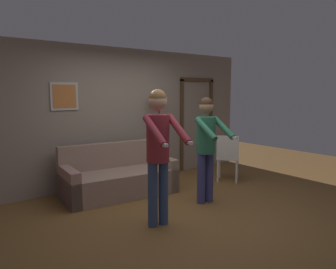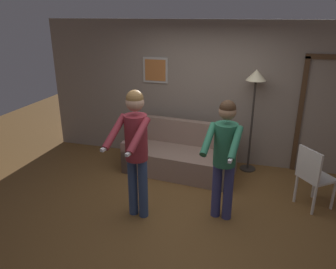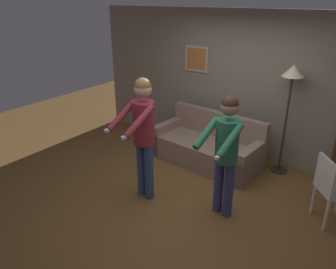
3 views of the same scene
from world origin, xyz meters
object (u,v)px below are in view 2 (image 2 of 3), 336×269
(couch, at_px, (181,157))
(person_standing_left, at_px, (136,143))
(person_standing_right, at_px, (225,151))
(dining_chair_distant, at_px, (313,175))
(torchiere_lamp, at_px, (255,87))

(couch, relative_size, person_standing_left, 1.09)
(person_standing_right, bearing_deg, couch, 125.92)
(person_standing_left, distance_m, dining_chair_distant, 2.57)
(couch, xyz_separation_m, person_standing_left, (-0.24, -1.51, 0.83))
(person_standing_left, height_order, dining_chair_distant, person_standing_left)
(torchiere_lamp, relative_size, dining_chair_distant, 1.96)
(couch, xyz_separation_m, torchiere_lamp, (1.17, 0.42, 1.25))
(person_standing_left, bearing_deg, dining_chair_distant, 21.20)
(torchiere_lamp, bearing_deg, person_standing_right, -99.56)
(person_standing_right, bearing_deg, dining_chair_distant, 27.61)
(person_standing_left, xyz_separation_m, person_standing_right, (1.13, 0.28, -0.09))
(person_standing_right, bearing_deg, person_standing_left, -166.32)
(couch, xyz_separation_m, dining_chair_distant, (2.10, -0.60, 0.25))
(couch, xyz_separation_m, person_standing_right, (0.89, -1.23, 0.74))
(person_standing_left, xyz_separation_m, dining_chair_distant, (2.34, 0.91, -0.58))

